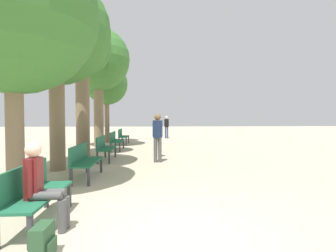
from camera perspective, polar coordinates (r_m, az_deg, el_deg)
ground_plane at (r=3.93m, az=-1.84°, el=-22.37°), size 80.00×80.00×0.00m
bench_row_0 at (r=4.52m, az=-27.35°, el=-12.31°), size 0.49×1.59×0.89m
bench_row_1 at (r=7.22m, az=-17.85°, el=-6.83°), size 0.49×1.59×0.89m
bench_row_2 at (r=10.05m, az=-13.68°, el=-4.32°), size 0.49×1.59×0.89m
bench_row_3 at (r=12.92m, az=-11.36°, el=-2.90°), size 0.49×1.59×0.89m
bench_row_4 at (r=15.80m, az=-9.89°, el=-2.00°), size 0.49×1.59×0.89m
tree_row_0 at (r=6.71m, az=-30.78°, el=20.89°), size 3.51×3.51×5.60m
tree_row_1 at (r=8.96m, az=-23.21°, el=18.29°), size 3.25×3.25×5.83m
tree_row_2 at (r=11.68m, az=-18.21°, el=15.21°), size 2.39×2.39×5.71m
tree_row_3 at (r=14.80m, az=-14.95°, el=13.58°), size 3.33×3.33×6.34m
tree_row_4 at (r=17.11m, az=-13.20°, el=8.79°), size 2.62×2.62×4.99m
person_seated at (r=4.18m, az=-25.70°, el=-11.17°), size 0.58×0.33×1.27m
backpack at (r=3.54m, az=-25.58°, el=-21.92°), size 0.21×0.34×0.40m
pedestrian_near at (r=19.69m, az=-0.33°, el=0.11°), size 0.34×0.24×1.68m
pedestrian_mid at (r=10.38m, az=-2.47°, el=-1.77°), size 0.33×0.28×1.63m
pedestrian_far at (r=9.30m, az=-2.27°, el=-1.85°), size 0.35×0.31×1.74m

